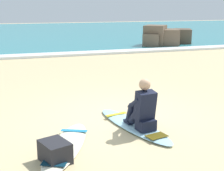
{
  "coord_description": "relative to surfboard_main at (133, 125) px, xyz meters",
  "views": [
    {
      "loc": [
        -2.21,
        -6.08,
        2.28
      ],
      "look_at": [
        0.03,
        0.63,
        0.55
      ],
      "focal_mm": 52.27,
      "sensor_mm": 36.0,
      "label": 1
    }
  ],
  "objects": [
    {
      "name": "sea",
      "position": [
        -0.06,
        23.44,
        0.01
      ],
      "size": [
        80.0,
        28.0,
        0.1
      ],
      "primitive_type": "cube",
      "color": "teal",
      "rests_on": "ground"
    },
    {
      "name": "surfer_seated",
      "position": [
        0.07,
        -0.27,
        0.4
      ],
      "size": [
        0.42,
        0.73,
        0.95
      ],
      "color": "black",
      "rests_on": "surfboard_main"
    },
    {
      "name": "rock_outcrop_distant",
      "position": [
        6.55,
        11.44,
        0.47
      ],
      "size": [
        3.81,
        2.4,
        1.22
      ],
      "color": "brown",
      "rests_on": "ground"
    },
    {
      "name": "surfboard_spare_near",
      "position": [
        -1.41,
        -0.54,
        0.0
      ],
      "size": [
        1.35,
        2.1,
        0.08
      ],
      "color": "#EFE5C6",
      "rests_on": "ground"
    },
    {
      "name": "ground_plane",
      "position": [
        -0.06,
        0.57,
        -0.04
      ],
      "size": [
        80.0,
        80.0,
        0.0
      ],
      "primitive_type": "plane",
      "color": "#CCB584"
    },
    {
      "name": "breaking_foam",
      "position": [
        -0.06,
        9.74,
        0.02
      ],
      "size": [
        80.0,
        0.9,
        0.11
      ],
      "primitive_type": "cube",
      "color": "white",
      "rests_on": "ground"
    },
    {
      "name": "surfboard_main",
      "position": [
        0.0,
        0.0,
        0.0
      ],
      "size": [
        0.99,
        2.33,
        0.08
      ],
      "color": "#9ED1E5",
      "rests_on": "ground"
    },
    {
      "name": "beach_bag",
      "position": [
        -1.66,
        -0.97,
        0.12
      ],
      "size": [
        0.5,
        0.57,
        0.32
      ],
      "primitive_type": "cube",
      "rotation": [
        0.0,
        0.0,
        0.33
      ],
      "color": "#232328",
      "rests_on": "ground"
    }
  ]
}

